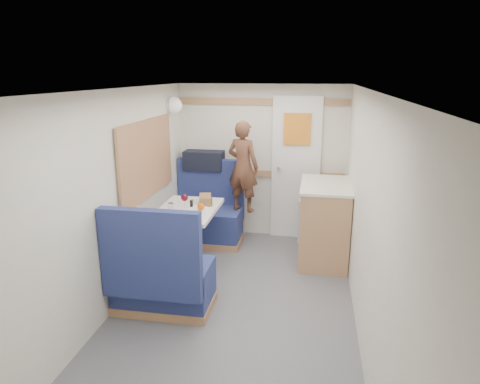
% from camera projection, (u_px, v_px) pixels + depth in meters
% --- Properties ---
extents(floor, '(4.50, 4.50, 0.00)m').
position_uv_depth(floor, '(229.00, 325.00, 3.75)').
color(floor, '#515156').
rests_on(floor, ground).
extents(ceiling, '(4.50, 4.50, 0.00)m').
position_uv_depth(ceiling, '(227.00, 91.00, 3.21)').
color(ceiling, silver).
rests_on(ceiling, wall_back).
extents(wall_back, '(2.20, 0.02, 2.00)m').
position_uv_depth(wall_back, '(262.00, 162.00, 5.61)').
color(wall_back, silver).
rests_on(wall_back, floor).
extents(wall_left, '(0.02, 4.50, 2.00)m').
position_uv_depth(wall_left, '(102.00, 210.00, 3.66)').
color(wall_left, silver).
rests_on(wall_left, floor).
extents(wall_right, '(0.02, 4.50, 2.00)m').
position_uv_depth(wall_right, '(367.00, 225.00, 3.30)').
color(wall_right, silver).
rests_on(wall_right, floor).
extents(oak_trim_low, '(2.15, 0.02, 0.08)m').
position_uv_depth(oak_trim_low, '(261.00, 174.00, 5.63)').
color(oak_trim_low, '#8B5D3E').
rests_on(oak_trim_low, wall_back).
extents(oak_trim_high, '(2.15, 0.02, 0.08)m').
position_uv_depth(oak_trim_high, '(262.00, 102.00, 5.38)').
color(oak_trim_high, '#8B5D3E').
rests_on(oak_trim_high, wall_back).
extents(side_window, '(0.04, 1.30, 0.72)m').
position_uv_depth(side_window, '(147.00, 159.00, 4.54)').
color(side_window, '#AFC0A3').
rests_on(side_window, wall_left).
extents(rear_door, '(0.62, 0.12, 1.86)m').
position_uv_depth(rear_door, '(296.00, 166.00, 5.51)').
color(rear_door, white).
rests_on(rear_door, wall_back).
extents(dinette_table, '(0.62, 0.92, 0.72)m').
position_uv_depth(dinette_table, '(188.00, 222.00, 4.65)').
color(dinette_table, white).
rests_on(dinette_table, floor).
extents(bench_far, '(0.90, 0.59, 1.05)m').
position_uv_depth(bench_far, '(208.00, 219.00, 5.54)').
color(bench_far, navy).
rests_on(bench_far, floor).
extents(bench_near, '(0.90, 0.59, 1.05)m').
position_uv_depth(bench_near, '(162.00, 281.00, 3.90)').
color(bench_near, navy).
rests_on(bench_near, floor).
extents(ledge, '(0.90, 0.14, 0.04)m').
position_uv_depth(ledge, '(211.00, 171.00, 5.63)').
color(ledge, '#8B5D3E').
rests_on(ledge, bench_far).
extents(dome_light, '(0.20, 0.20, 0.20)m').
position_uv_depth(dome_light, '(174.00, 105.00, 5.20)').
color(dome_light, white).
rests_on(dome_light, wall_left).
extents(galley_counter, '(0.57, 0.92, 0.92)m').
position_uv_depth(galley_counter, '(324.00, 222.00, 4.96)').
color(galley_counter, '#8B5D3E').
rests_on(galley_counter, floor).
extents(person, '(0.48, 0.39, 1.13)m').
position_uv_depth(person, '(243.00, 167.00, 5.26)').
color(person, brown).
rests_on(person, bench_far).
extents(duffel_bag, '(0.51, 0.25, 0.25)m').
position_uv_depth(duffel_bag, '(204.00, 160.00, 5.61)').
color(duffel_bag, black).
rests_on(duffel_bag, ledge).
extents(tray, '(0.36, 0.41, 0.02)m').
position_uv_depth(tray, '(190.00, 210.00, 4.53)').
color(tray, white).
rests_on(tray, dinette_table).
extents(orange_fruit, '(0.08, 0.08, 0.08)m').
position_uv_depth(orange_fruit, '(201.00, 207.00, 4.48)').
color(orange_fruit, orange).
rests_on(orange_fruit, tray).
extents(cheese_block, '(0.10, 0.07, 0.04)m').
position_uv_depth(cheese_block, '(183.00, 216.00, 4.27)').
color(cheese_block, '#E4CE84').
rests_on(cheese_block, tray).
extents(wine_glass, '(0.08, 0.08, 0.17)m').
position_uv_depth(wine_glass, '(184.00, 198.00, 4.55)').
color(wine_glass, white).
rests_on(wine_glass, dinette_table).
extents(tumbler_left, '(0.06, 0.06, 0.10)m').
position_uv_depth(tumbler_left, '(171.00, 208.00, 4.47)').
color(tumbler_left, white).
rests_on(tumbler_left, dinette_table).
extents(beer_glass, '(0.06, 0.06, 0.10)m').
position_uv_depth(beer_glass, '(210.00, 202.00, 4.69)').
color(beer_glass, brown).
rests_on(beer_glass, dinette_table).
extents(pepper_grinder, '(0.03, 0.03, 0.09)m').
position_uv_depth(pepper_grinder, '(191.00, 204.00, 4.61)').
color(pepper_grinder, black).
rests_on(pepper_grinder, dinette_table).
extents(salt_grinder, '(0.03, 0.03, 0.09)m').
position_uv_depth(salt_grinder, '(193.00, 202.00, 4.68)').
color(salt_grinder, white).
rests_on(salt_grinder, dinette_table).
extents(bread_loaf, '(0.18, 0.26, 0.10)m').
position_uv_depth(bread_loaf, '(205.00, 200.00, 4.75)').
color(bread_loaf, olive).
rests_on(bread_loaf, dinette_table).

